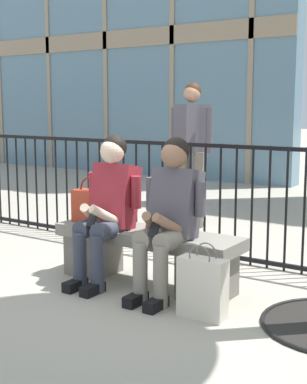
{
  "coord_description": "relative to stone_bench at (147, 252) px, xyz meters",
  "views": [
    {
      "loc": [
        2.49,
        -3.6,
        1.45
      ],
      "look_at": [
        0.0,
        0.1,
        0.75
      ],
      "focal_mm": 51.9,
      "sensor_mm": 36.0,
      "label": 1
    }
  ],
  "objects": [
    {
      "name": "ground_plane",
      "position": [
        0.0,
        0.0,
        -0.27
      ],
      "size": [
        60.0,
        60.0,
        0.0
      ],
      "primitive_type": "plane",
      "color": "#A8A091"
    },
    {
      "name": "stone_bench",
      "position": [
        0.0,
        0.0,
        0.0
      ],
      "size": [
        1.6,
        0.44,
        0.45
      ],
      "color": "gray",
      "rests_on": "ground"
    },
    {
      "name": "seated_person_with_phone",
      "position": [
        -0.29,
        -0.13,
        0.38
      ],
      "size": [
        0.52,
        0.66,
        1.21
      ],
      "color": "#383D4C",
      "rests_on": "ground"
    },
    {
      "name": "seated_person_companion",
      "position": [
        0.29,
        -0.13,
        0.38
      ],
      "size": [
        0.52,
        0.66,
        1.21
      ],
      "color": "gray",
      "rests_on": "ground"
    },
    {
      "name": "handbag_on_bench",
      "position": [
        -0.58,
        -0.01,
        0.33
      ],
      "size": [
        0.32,
        0.15,
        0.39
      ],
      "color": "#B23823",
      "rests_on": "stone_bench"
    },
    {
      "name": "shopping_bag",
      "position": [
        0.73,
        -0.38,
        -0.05
      ],
      "size": [
        0.34,
        0.14,
        0.52
      ],
      "color": "beige",
      "rests_on": "ground"
    },
    {
      "name": "bystander_at_railing",
      "position": [
        -0.81,
        2.11,
        0.73
      ],
      "size": [
        0.55,
        0.43,
        1.71
      ],
      "color": "#6B6051",
      "rests_on": "ground"
    },
    {
      "name": "plaza_railing",
      "position": [
        0.0,
        0.97,
        0.28
      ],
      "size": [
        7.08,
        0.04,
        1.1
      ],
      "color": "black",
      "rests_on": "ground"
    }
  ]
}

